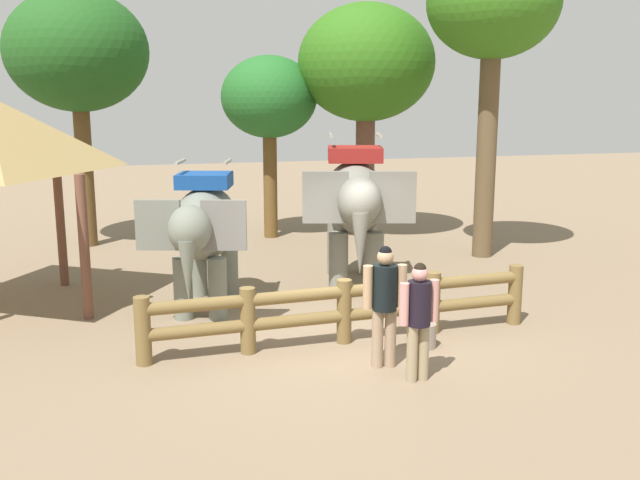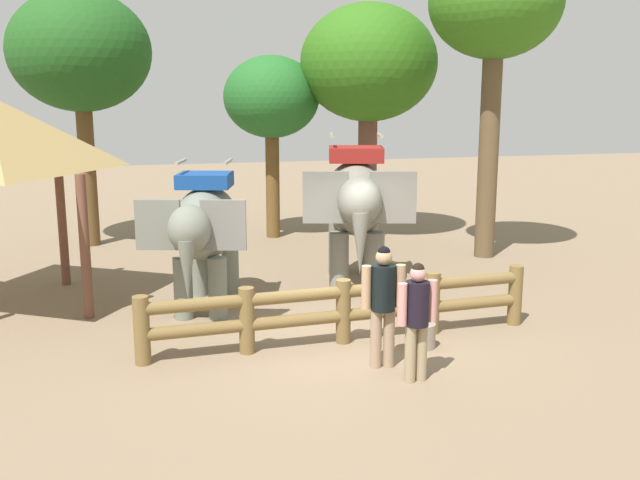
% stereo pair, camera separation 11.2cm
% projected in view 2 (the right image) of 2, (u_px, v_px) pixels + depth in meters
% --- Properties ---
extents(ground_plane, '(60.00, 60.00, 0.00)m').
position_uv_depth(ground_plane, '(340.00, 338.00, 11.91)').
color(ground_plane, '#826B52').
extents(log_fence, '(6.57, 0.56, 1.05)m').
position_uv_depth(log_fence, '(343.00, 307.00, 11.61)').
color(log_fence, brown).
rests_on(log_fence, ground).
extents(elephant_near_left, '(2.17, 3.32, 2.77)m').
position_uv_depth(elephant_near_left, '(204.00, 228.00, 13.18)').
color(elephant_near_left, slate).
rests_on(elephant_near_left, ground).
extents(elephant_center, '(2.42, 3.78, 3.16)m').
position_uv_depth(elephant_center, '(356.00, 203.00, 14.70)').
color(elephant_center, slate).
rests_on(elephant_center, ground).
extents(tourist_woman_in_black, '(0.64, 0.40, 1.83)m').
position_uv_depth(tourist_woman_in_black, '(383.00, 298.00, 10.49)').
color(tourist_woman_in_black, tan).
rests_on(tourist_woman_in_black, ground).
extents(tourist_man_in_blue, '(0.60, 0.37, 1.71)m').
position_uv_depth(tourist_man_in_blue, '(417.00, 314.00, 9.98)').
color(tourist_man_in_blue, '#9C8967').
rests_on(tourist_man_in_blue, ground).
extents(tree_far_left, '(3.56, 3.56, 6.50)m').
position_uv_depth(tree_far_left, '(80.00, 53.00, 18.16)').
color(tree_far_left, brown).
rests_on(tree_far_left, ground).
extents(tree_back_center, '(3.10, 3.10, 7.36)m').
position_uv_depth(tree_back_center, '(495.00, 8.00, 16.65)').
color(tree_back_center, brown).
rests_on(tree_back_center, ground).
extents(tree_far_right, '(2.59, 2.59, 4.95)m').
position_uv_depth(tree_far_right, '(272.00, 99.00, 19.45)').
color(tree_far_right, brown).
rests_on(tree_far_right, ground).
extents(tree_deep_back, '(3.63, 3.63, 6.28)m').
position_uv_depth(tree_deep_back, '(369.00, 65.00, 19.07)').
color(tree_deep_back, brown).
rests_on(tree_deep_back, ground).
extents(feed_bucket, '(0.38, 0.38, 0.39)m').
position_uv_depth(feed_bucket, '(423.00, 336.00, 11.46)').
color(feed_bucket, gray).
rests_on(feed_bucket, ground).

